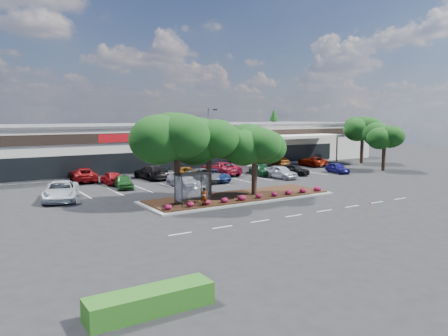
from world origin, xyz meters
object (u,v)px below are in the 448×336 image
car_0 (61,191)px  car_1 (123,182)px  light_pole (209,147)px  survey_stake (370,207)px

car_0 → car_1: bearing=42.3°
car_0 → light_pole: bearing=32.9°
light_pole → car_1: 12.11m
car_0 → car_1: (6.95, 3.30, -0.15)m
car_1 → car_0: bearing=-143.6°
survey_stake → car_0: 26.33m
survey_stake → car_0: bearing=134.6°
survey_stake → light_pole: bearing=90.0°
light_pole → car_0: size_ratio=1.38×
car_1 → survey_stake: bearing=-51.4°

